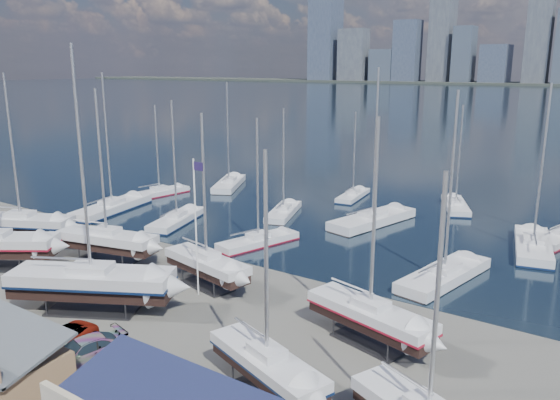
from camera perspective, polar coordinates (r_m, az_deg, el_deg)
The scene contains 22 objects.
ground at distance 43.97m, azimuth -12.03°, elevation -10.14°, with size 1400.00×1400.00×0.00m, color #605E59.
sailboat_cradle_0 at distance 61.30m, azimuth -25.43°, elevation -2.22°, with size 10.85×7.22×17.05m.
sailboat_cradle_2 at distance 52.82m, azimuth -17.62°, elevation -4.00°, with size 10.01×4.78×15.77m.
sailboat_cradle_3 at distance 42.72m, azimuth -19.06°, elevation -8.10°, with size 12.15×8.61×19.12m.
sailboat_cradle_4 at distance 45.11m, azimuth -7.67°, elevation -6.61°, with size 8.89×4.03×14.16m.
sailboat_cradle_5 at distance 30.79m, azimuth -1.39°, elevation -16.76°, with size 8.64×4.92×13.65m.
sailboat_cradle_6 at distance 36.37m, azimuth 9.40°, elevation -11.80°, with size 9.40×4.66×14.74m.
sailboat_moored_0 at distance 71.09m, azimuth -17.12°, elevation -0.93°, with size 5.59×12.30×17.75m.
sailboat_moored_1 at distance 78.35m, azimuth -12.48°, elevation 0.68°, with size 3.80×9.07×13.15m.
sailboat_moored_2 at distance 82.00m, azimuth -5.34°, elevation 1.54°, with size 7.54×10.91×16.18m.
sailboat_moored_3 at distance 63.97m, azimuth -10.71°, elevation -2.16°, with size 5.49×10.19×14.67m.
sailboat_moored_4 at distance 66.18m, azimuth 0.36°, elevation -1.37°, with size 5.38×9.28×13.53m.
sailboat_moored_5 at distance 75.33m, azimuth 7.64°, elevation 0.37°, with size 3.46×8.53×12.38m.
sailboat_moored_6 at distance 55.35m, azimuth -2.29°, elevation -4.45°, with size 4.88×9.32×13.41m.
sailboat_moored_7 at distance 63.40m, azimuth 9.63°, elevation -2.24°, with size 6.08×12.61×18.35m.
sailboat_moored_8 at distance 72.63m, azimuth 17.85°, elevation -0.69°, with size 6.14×9.40×13.70m.
sailboat_moored_9 at distance 48.39m, azimuth 16.77°, elevation -7.76°, with size 5.04×11.37×16.59m.
sailboat_moored_10 at distance 59.06m, azimuth 24.88°, elevation -4.58°, with size 5.52×11.73×16.92m.
car_b at distance 37.11m, azimuth -24.17°, elevation -14.66°, with size 1.42×4.08×1.34m, color gray.
car_c at distance 38.44m, azimuth -21.93°, elevation -13.43°, with size 2.21×4.79×1.33m, color gray.
car_d at distance 36.39m, azimuth -19.97°, elevation -14.67°, with size 2.15×5.30×1.54m, color gray.
flagpole at distance 42.29m, azimuth -8.74°, elevation -1.99°, with size 0.97×0.12×10.92m.
Camera 1 is at (29.58, -37.36, 17.58)m, focal length 35.00 mm.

